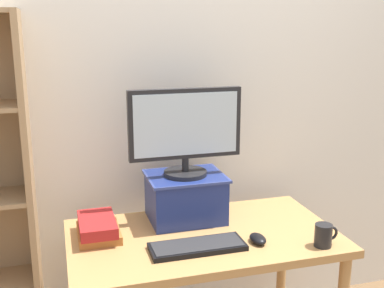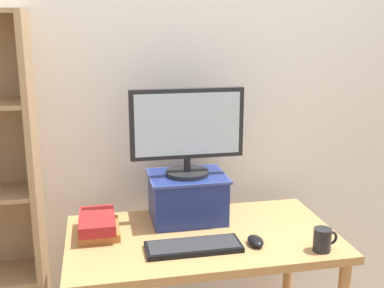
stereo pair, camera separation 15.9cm
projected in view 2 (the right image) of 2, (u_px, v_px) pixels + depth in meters
name	position (u px, v px, depth m)	size (l,w,h in m)	color
back_wall	(181.00, 87.00, 2.48)	(7.00, 0.08, 2.60)	silver
desk	(202.00, 252.00, 2.17)	(1.19, 0.67, 0.71)	#B7844C
riser_box	(187.00, 196.00, 2.29)	(0.36, 0.29, 0.22)	navy
computer_monitor	(187.00, 129.00, 2.21)	(0.53, 0.20, 0.41)	black
keyboard	(193.00, 247.00, 2.00)	(0.40, 0.15, 0.02)	black
computer_mouse	(255.00, 241.00, 2.04)	(0.06, 0.10, 0.04)	black
book_stack	(98.00, 225.00, 2.14)	(0.18, 0.26, 0.09)	#AD662D
coffee_mug	(323.00, 240.00, 1.98)	(0.11, 0.07, 0.10)	black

